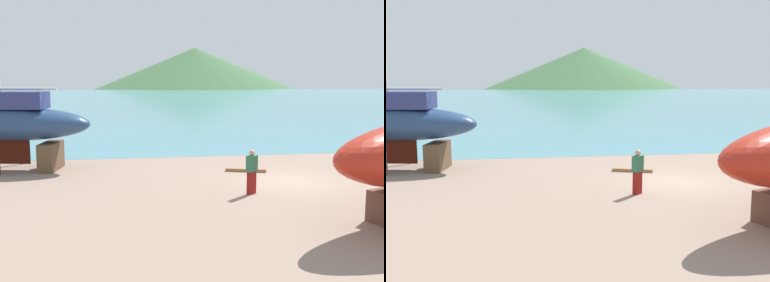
# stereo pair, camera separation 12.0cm
# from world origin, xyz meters

# --- Properties ---
(ground_plane) EXTENTS (43.97, 43.97, 0.00)m
(ground_plane) POSITION_xyz_m (0.00, -4.61, 0.00)
(ground_plane) COLOR gray
(sea_water) EXTENTS (168.28, 111.49, 0.01)m
(sea_water) POSITION_xyz_m (0.00, 62.13, 0.00)
(sea_water) COLOR teal
(sea_water) RESTS_ON ground
(headland_hill) EXTENTS (132.43, 132.43, 27.20)m
(headland_hill) POSITION_xyz_m (17.38, 142.13, 0.00)
(headland_hill) COLOR #3F663F
(headland_hill) RESTS_ON ground
(sailboat_far_slipway) EXTENTS (7.83, 3.57, 13.16)m
(sailboat_far_slipway) POSITION_xyz_m (-12.10, 4.28, 2.13)
(sailboat_far_slipway) COLOR brown
(sailboat_far_slipway) RESTS_ON ground
(worker) EXTENTS (0.49, 0.47, 1.67)m
(worker) POSITION_xyz_m (-2.20, -1.62, 0.86)
(worker) COLOR maroon
(worker) RESTS_ON ground
(timber_short_skew) EXTENTS (1.83, 0.76, 0.14)m
(timber_short_skew) POSITION_xyz_m (-1.39, 2.22, 0.07)
(timber_short_skew) COLOR olive
(timber_short_skew) RESTS_ON ground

